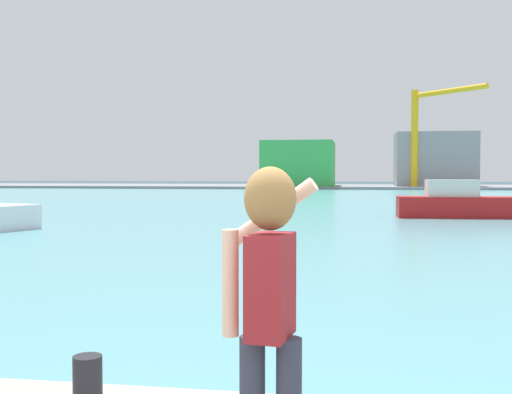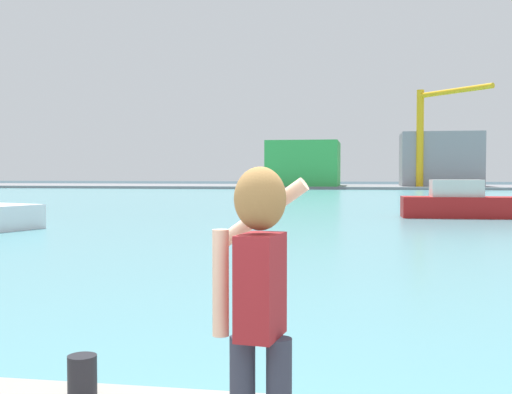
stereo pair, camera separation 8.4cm
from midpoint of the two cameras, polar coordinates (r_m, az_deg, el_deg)
ground_plane at (r=52.78m, az=8.72°, el=-0.28°), size 220.00×220.00×0.00m
harbor_water at (r=54.78m, az=8.76°, el=-0.17°), size 140.00×100.00×0.02m
far_shore_dock at (r=94.75m, az=9.17°, el=0.93°), size 140.00×20.00×0.37m
person_photographer at (r=3.40m, az=0.99°, el=-8.66°), size 0.53×0.56×1.74m
harbor_bollard at (r=4.98m, az=-15.08°, el=-15.74°), size 0.22×0.22×0.35m
boat_moored_2 at (r=33.17m, az=19.10°, el=-0.60°), size 7.18×2.02×1.91m
warehouse_left at (r=92.07m, az=4.46°, el=3.04°), size 10.07×11.96×6.44m
warehouse_right at (r=93.83m, az=16.46°, el=3.30°), size 11.08×8.41×7.64m
port_crane at (r=88.28m, az=15.61°, el=6.38°), size 8.52×9.70×13.29m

